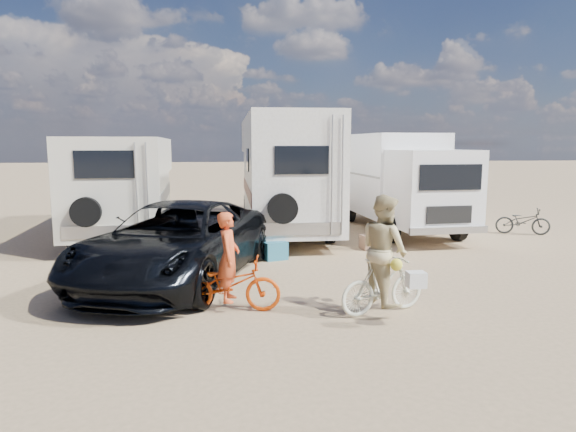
{
  "coord_description": "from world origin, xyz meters",
  "views": [
    {
      "loc": [
        -1.8,
        -9.26,
        2.86
      ],
      "look_at": [
        -0.52,
        1.37,
        1.3
      ],
      "focal_mm": 31.05,
      "sensor_mm": 36.0,
      "label": 1
    }
  ],
  "objects": [
    {
      "name": "ground",
      "position": [
        0.0,
        0.0,
        0.0
      ],
      "size": [
        140.0,
        140.0,
        0.0
      ],
      "primitive_type": "plane",
      "color": "tan",
      "rests_on": "ground"
    },
    {
      "name": "rv_main",
      "position": [
        0.01,
        7.43,
        1.86
      ],
      "size": [
        2.47,
        9.09,
        3.72
      ],
      "primitive_type": null,
      "rotation": [
        0.0,
        0.0,
        -0.0
      ],
      "color": "white",
      "rests_on": "ground"
    },
    {
      "name": "rv_left",
      "position": [
        -4.99,
        6.78,
        1.51
      ],
      "size": [
        2.99,
        7.33,
        3.03
      ],
      "primitive_type": null,
      "rotation": [
        0.0,
        0.0,
        0.07
      ],
      "color": "silver",
      "rests_on": "ground"
    },
    {
      "name": "box_truck",
      "position": [
        3.8,
        6.56,
        1.59
      ],
      "size": [
        2.74,
        6.87,
        3.18
      ],
      "primitive_type": null,
      "rotation": [
        0.0,
        0.0,
        0.06
      ],
      "color": "white",
      "rests_on": "ground"
    },
    {
      "name": "dark_suv",
      "position": [
        -2.89,
        1.2,
        0.82
      ],
      "size": [
        4.47,
        6.43,
        1.63
      ],
      "primitive_type": "imported",
      "rotation": [
        0.0,
        0.0,
        -0.33
      ],
      "color": "black",
      "rests_on": "ground"
    },
    {
      "name": "bike_man",
      "position": [
        -1.82,
        -0.91,
        0.47
      ],
      "size": [
        1.84,
        0.87,
        0.93
      ],
      "primitive_type": "imported",
      "rotation": [
        0.0,
        0.0,
        1.43
      ],
      "color": "#C93B06",
      "rests_on": "ground"
    },
    {
      "name": "bike_woman",
      "position": [
        0.77,
        -1.35,
        0.49
      ],
      "size": [
        1.68,
        0.93,
        0.97
      ],
      "primitive_type": "imported",
      "rotation": [
        0.0,
        0.0,
        1.88
      ],
      "color": "beige",
      "rests_on": "ground"
    },
    {
      "name": "rider_man",
      "position": [
        -1.82,
        -0.91,
        0.77
      ],
      "size": [
        0.45,
        0.61,
        1.54
      ],
      "primitive_type": "imported",
      "rotation": [
        0.0,
        0.0,
        1.43
      ],
      "color": "#D64E24",
      "rests_on": "ground"
    },
    {
      "name": "rider_woman",
      "position": [
        0.77,
        -1.35,
        0.92
      ],
      "size": [
        0.94,
        1.07,
        1.85
      ],
      "primitive_type": "imported",
      "rotation": [
        0.0,
        0.0,
        1.88
      ],
      "color": "tan",
      "rests_on": "ground"
    },
    {
      "name": "bike_parked",
      "position": [
        7.47,
        5.34,
        0.42
      ],
      "size": [
        1.7,
        1.15,
        0.84
      ],
      "primitive_type": "imported",
      "rotation": [
        0.0,
        0.0,
        1.16
      ],
      "color": "#242624",
      "rests_on": "ground"
    },
    {
      "name": "cooler",
      "position": [
        -0.67,
        2.82,
        0.22
      ],
      "size": [
        0.66,
        0.56,
        0.45
      ],
      "primitive_type": "cube",
      "rotation": [
        0.0,
        0.0,
        0.31
      ],
      "color": "teal",
      "rests_on": "ground"
    },
    {
      "name": "crate",
      "position": [
        2.03,
        3.74,
        0.19
      ],
      "size": [
        0.54,
        0.54,
        0.39
      ],
      "primitive_type": "cube",
      "rotation": [
        0.0,
        0.0,
        0.12
      ],
      "color": "#8E6A52",
      "rests_on": "ground"
    }
  ]
}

